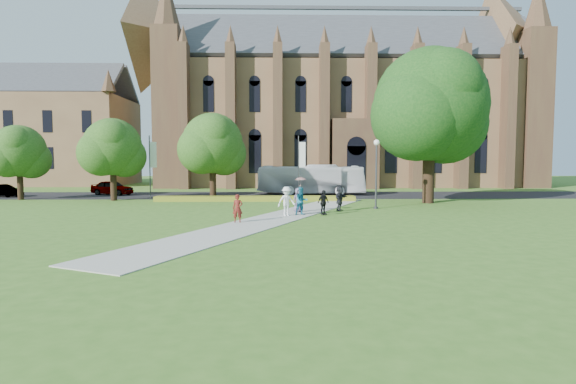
{
  "coord_description": "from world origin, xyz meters",
  "views": [
    {
      "loc": [
        0.12,
        -27.28,
        3.65
      ],
      "look_at": [
        0.73,
        1.96,
        1.6
      ],
      "focal_mm": 28.0,
      "sensor_mm": 36.0,
      "label": 1
    }
  ],
  "objects_px": {
    "large_tree": "(430,105)",
    "car_1": "(3,191)",
    "tour_coach": "(312,179)",
    "pedestrian_0": "(238,208)",
    "streetlamp": "(376,165)",
    "car_0": "(112,188)"
  },
  "relations": [
    {
      "from": "large_tree",
      "to": "tour_coach",
      "type": "bearing_deg",
      "value": 133.43
    },
    {
      "from": "car_1",
      "to": "streetlamp",
      "type": "bearing_deg",
      "value": -94.74
    },
    {
      "from": "car_0",
      "to": "pedestrian_0",
      "type": "xyz_separation_m",
      "value": [
        15.31,
        -21.82,
        0.07
      ]
    },
    {
      "from": "large_tree",
      "to": "car_1",
      "type": "xyz_separation_m",
      "value": [
        -40.51,
        7.14,
        -7.72
      ]
    },
    {
      "from": "streetlamp",
      "to": "pedestrian_0",
      "type": "distance_m",
      "value": 12.65
    },
    {
      "from": "large_tree",
      "to": "car_0",
      "type": "bearing_deg",
      "value": 162.45
    },
    {
      "from": "tour_coach",
      "to": "pedestrian_0",
      "type": "relative_size",
      "value": 7.02
    },
    {
      "from": "car_1",
      "to": "large_tree",
      "type": "bearing_deg",
      "value": -86.35
    },
    {
      "from": "car_0",
      "to": "pedestrian_0",
      "type": "distance_m",
      "value": 26.65
    },
    {
      "from": "tour_coach",
      "to": "car_0",
      "type": "height_order",
      "value": "tour_coach"
    },
    {
      "from": "streetlamp",
      "to": "large_tree",
      "type": "relative_size",
      "value": 0.4
    },
    {
      "from": "tour_coach",
      "to": "car_1",
      "type": "height_order",
      "value": "tour_coach"
    },
    {
      "from": "large_tree",
      "to": "car_0",
      "type": "height_order",
      "value": "large_tree"
    },
    {
      "from": "streetlamp",
      "to": "tour_coach",
      "type": "height_order",
      "value": "streetlamp"
    },
    {
      "from": "streetlamp",
      "to": "tour_coach",
      "type": "distance_m",
      "value": 14.95
    },
    {
      "from": "car_1",
      "to": "pedestrian_0",
      "type": "relative_size",
      "value": 2.31
    },
    {
      "from": "pedestrian_0",
      "to": "large_tree",
      "type": "bearing_deg",
      "value": 37.02
    },
    {
      "from": "car_0",
      "to": "pedestrian_0",
      "type": "bearing_deg",
      "value": -127.18
    },
    {
      "from": "car_1",
      "to": "pedestrian_0",
      "type": "xyz_separation_m",
      "value": [
        25.22,
        -19.28,
        0.22
      ]
    },
    {
      "from": "streetlamp",
      "to": "car_1",
      "type": "distance_m",
      "value": 36.99
    },
    {
      "from": "large_tree",
      "to": "tour_coach",
      "type": "distance_m",
      "value": 15.16
    },
    {
      "from": "large_tree",
      "to": "pedestrian_0",
      "type": "height_order",
      "value": "large_tree"
    }
  ]
}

